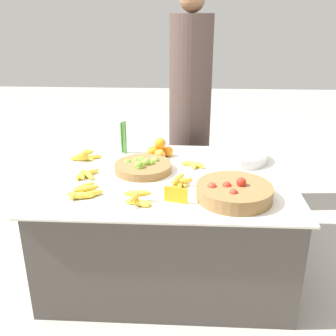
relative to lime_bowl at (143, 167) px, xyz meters
name	(u,v)px	position (x,y,z in m)	size (l,w,h in m)	color
ground_plane	(168,265)	(0.16, -0.06, -0.66)	(12.00, 12.00, 0.00)	#A39E93
market_table	(168,222)	(0.16, -0.06, -0.35)	(1.45, 1.10, 0.64)	#4C4742
lime_bowl	(143,167)	(0.00, 0.00, 0.00)	(0.35, 0.35, 0.09)	olive
tomato_basket	(234,192)	(0.51, -0.34, 0.01)	(0.40, 0.40, 0.12)	olive
orange_pile	(159,150)	(0.08, 0.25, 0.02)	(0.17, 0.15, 0.13)	orange
metal_bowl	(238,156)	(0.60, 0.22, 0.00)	(0.38, 0.38, 0.06)	silver
price_sign	(176,195)	(0.21, -0.40, 0.01)	(0.12, 0.04, 0.09)	orange
veg_bundle	(124,138)	(-0.16, 0.32, 0.08)	(0.04, 0.07, 0.21)	#428438
banana_bunch_middle_left	(85,156)	(-0.40, 0.17, 0.00)	(0.21, 0.15, 0.06)	gold
banana_bunch_front_right	(137,199)	(0.02, -0.43, 0.00)	(0.16, 0.13, 0.06)	gold
banana_bunch_middle_right	(85,174)	(-0.33, -0.10, -0.01)	(0.13, 0.17, 0.03)	gold
banana_bunch_back_center	(83,192)	(-0.28, -0.36, 0.00)	(0.20, 0.17, 0.06)	gold
banana_bunch_front_left	(193,164)	(0.31, 0.09, -0.01)	(0.16, 0.14, 0.03)	gold
banana_bunch_front_center	(180,182)	(0.23, -0.19, -0.01)	(0.14, 0.17, 0.06)	gold
vendor_person	(190,113)	(0.28, 0.82, 0.13)	(0.32, 0.32, 1.70)	#473833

